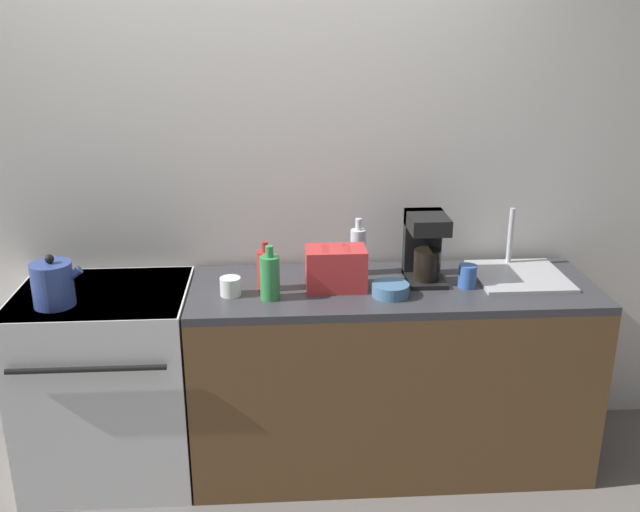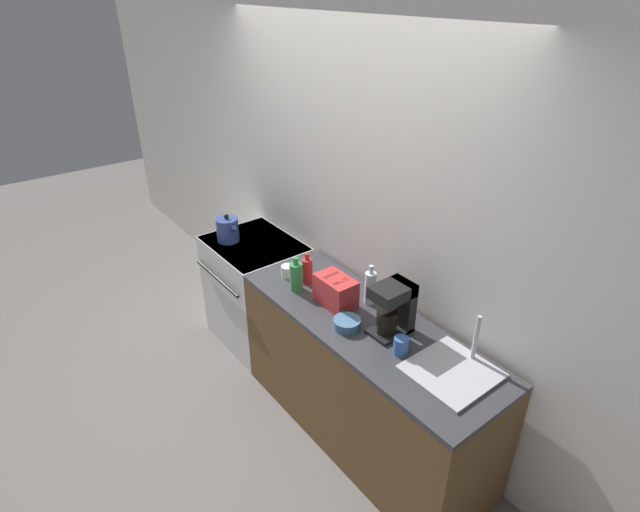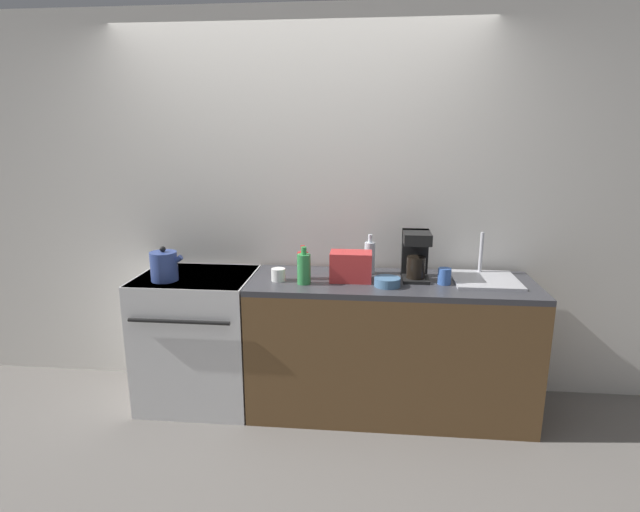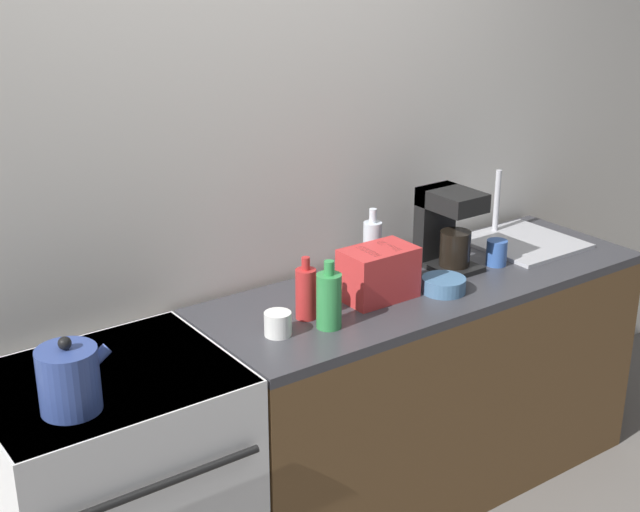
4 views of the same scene
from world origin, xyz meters
name	(u,v)px [view 4 (image 4 of 4)]	position (x,y,z in m)	size (l,w,h in m)	color
wall_back	(227,180)	(0.00, 0.67, 1.30)	(8.00, 0.05, 2.60)	silver
stove	(117,499)	(-0.64, 0.30, 0.46)	(0.74, 0.65, 0.89)	silver
counter_block	(423,385)	(0.64, 0.31, 0.45)	(1.79, 0.61, 0.89)	brown
kettle	(69,379)	(-0.79, 0.17, 0.98)	(0.21, 0.17, 0.22)	#33478C
toaster	(378,273)	(0.38, 0.29, 0.98)	(0.26, 0.16, 0.19)	red
coffee_maker	(446,225)	(0.79, 0.38, 1.06)	(0.17, 0.24, 0.31)	black
sink_tray	(522,240)	(1.22, 0.38, 0.91)	(0.40, 0.41, 0.28)	#B7B7BC
bottle_green	(329,300)	(0.09, 0.19, 0.99)	(0.08, 0.08, 0.23)	#338C47
bottle_red	(306,293)	(0.07, 0.29, 0.98)	(0.07, 0.07, 0.22)	#B72828
bottle_clear	(372,248)	(0.50, 0.46, 1.00)	(0.07, 0.07, 0.26)	silver
cup_white	(278,324)	(-0.08, 0.24, 0.93)	(0.09, 0.09, 0.08)	white
cup_blue	(497,253)	(0.96, 0.27, 0.94)	(0.08, 0.08, 0.10)	#3860B2
bowl	(444,285)	(0.60, 0.19, 0.92)	(0.16, 0.16, 0.05)	teal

